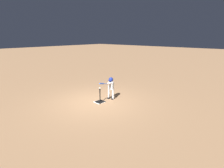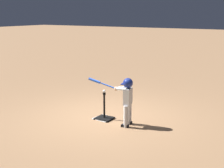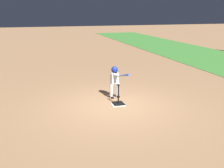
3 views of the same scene
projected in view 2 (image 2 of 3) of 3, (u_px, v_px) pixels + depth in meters
The scene contains 5 objects.
ground_plane at pixel (104, 116), 8.15m from camera, with size 90.00×90.00×0.00m, color #99704C.
home_plate at pixel (104, 118), 7.96m from camera, with size 0.44×0.44×0.02m, color white.
batting_tee at pixel (104, 115), 7.91m from camera, with size 0.42×0.38×0.70m.
batter_child at pixel (126, 96), 7.33m from camera, with size 1.12×0.40×1.16m.
baseball at pixel (104, 91), 7.76m from camera, with size 0.07×0.07×0.07m, color white.
Camera 2 is at (-4.22, 6.50, 2.65)m, focal length 50.00 mm.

